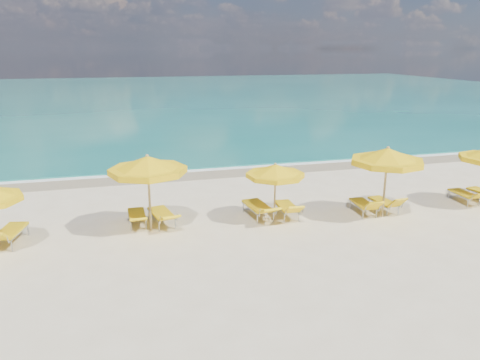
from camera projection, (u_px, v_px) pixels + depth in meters
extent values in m
plane|color=beige|center=(251.00, 225.00, 16.13)|extent=(120.00, 120.00, 0.00)
cube|color=#12685E|center=(148.00, 95.00, 60.79)|extent=(120.00, 80.00, 0.30)
cube|color=tan|center=(209.00, 172.00, 23.02)|extent=(120.00, 2.60, 0.01)
cube|color=white|center=(206.00, 168.00, 23.76)|extent=(120.00, 1.20, 0.03)
cube|color=white|center=(90.00, 142.00, 30.47)|extent=(14.00, 0.36, 0.05)
cube|color=white|center=(263.00, 119.00, 40.44)|extent=(18.00, 0.30, 0.05)
cylinder|color=tan|center=(149.00, 194.00, 15.37)|extent=(0.08, 0.08, 2.49)
cone|color=yellow|center=(148.00, 163.00, 15.09)|extent=(2.65, 2.65, 0.50)
cylinder|color=yellow|center=(148.00, 171.00, 15.15)|extent=(2.67, 2.67, 0.20)
sphere|color=tan|center=(147.00, 156.00, 15.02)|extent=(0.11, 0.11, 0.11)
cylinder|color=tan|center=(275.00, 193.00, 16.36)|extent=(0.06, 0.06, 1.99)
cone|color=yellow|center=(275.00, 170.00, 16.13)|extent=(2.49, 2.49, 0.40)
cylinder|color=yellow|center=(275.00, 175.00, 16.18)|extent=(2.52, 2.52, 0.16)
sphere|color=tan|center=(275.00, 164.00, 16.08)|extent=(0.09, 0.09, 0.09)
cylinder|color=tan|center=(385.00, 184.00, 16.57)|extent=(0.08, 0.08, 2.49)
cone|color=yellow|center=(388.00, 155.00, 16.29)|extent=(2.93, 2.93, 0.50)
cylinder|color=yellow|center=(387.00, 162.00, 16.35)|extent=(2.95, 2.95, 0.20)
sphere|color=tan|center=(388.00, 148.00, 16.22)|extent=(0.11, 0.11, 0.11)
cube|color=yellow|center=(11.00, 231.00, 14.55)|extent=(0.89, 1.48, 0.08)
cube|color=yellow|center=(137.00, 214.00, 16.13)|extent=(0.57, 1.25, 0.08)
cube|color=yellow|center=(138.00, 220.00, 15.28)|extent=(0.56, 0.58, 0.30)
cube|color=yellow|center=(161.00, 213.00, 16.15)|extent=(0.86, 1.45, 0.08)
cube|color=yellow|center=(170.00, 218.00, 15.28)|extent=(0.71, 0.73, 0.33)
cube|color=yellow|center=(257.00, 206.00, 16.80)|extent=(0.80, 1.52, 0.09)
cube|color=yellow|center=(269.00, 211.00, 15.83)|extent=(0.72, 0.73, 0.37)
cube|color=yellow|center=(286.00, 206.00, 16.92)|extent=(0.64, 1.31, 0.08)
cube|color=yellow|center=(294.00, 209.00, 16.03)|extent=(0.60, 0.57, 0.40)
cube|color=yellow|center=(363.00, 203.00, 17.24)|extent=(0.65, 1.28, 0.08)
cube|color=yellow|center=(373.00, 206.00, 16.39)|extent=(0.59, 0.53, 0.44)
cube|color=yellow|center=(383.00, 201.00, 17.51)|extent=(0.64, 1.25, 0.07)
cube|color=yellow|center=(397.00, 203.00, 16.73)|extent=(0.58, 0.51, 0.44)
cube|color=yellow|center=(463.00, 193.00, 18.46)|extent=(0.58, 1.24, 0.08)
cube|color=yellow|center=(479.00, 196.00, 17.62)|extent=(0.56, 0.55, 0.37)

